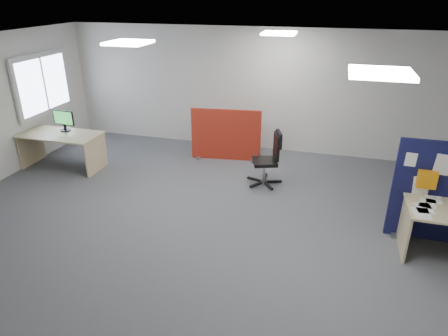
% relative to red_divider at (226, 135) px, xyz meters
% --- Properties ---
extents(floor, '(9.00, 9.00, 0.00)m').
position_rel_red_divider_xyz_m(floor, '(0.54, -2.62, -0.55)').
color(floor, '#4B4D52').
rests_on(floor, ground).
extents(ceiling, '(9.00, 7.00, 0.02)m').
position_rel_red_divider_xyz_m(ceiling, '(0.54, -2.62, 2.15)').
color(ceiling, white).
rests_on(ceiling, wall_back).
extents(wall_back, '(9.00, 0.02, 2.70)m').
position_rel_red_divider_xyz_m(wall_back, '(0.54, 0.88, 0.80)').
color(wall_back, silver).
rests_on(wall_back, floor).
extents(wall_front, '(9.00, 0.02, 2.70)m').
position_rel_red_divider_xyz_m(wall_front, '(0.54, -6.12, 0.80)').
color(wall_front, silver).
rests_on(wall_front, floor).
extents(window, '(0.06, 1.70, 1.30)m').
position_rel_red_divider_xyz_m(window, '(-3.89, -0.62, 1.00)').
color(window, white).
rests_on(window, wall_left).
extents(ceiling_lights, '(4.10, 4.10, 0.04)m').
position_rel_red_divider_xyz_m(ceiling_lights, '(0.88, -1.95, 2.12)').
color(ceiling_lights, white).
rests_on(ceiling_lights, ceiling).
extents(red_divider, '(1.49, 0.30, 1.12)m').
position_rel_red_divider_xyz_m(red_divider, '(0.00, 0.00, 0.00)').
color(red_divider, maroon).
rests_on(red_divider, floor).
extents(second_desk, '(1.61, 0.80, 0.73)m').
position_rel_red_divider_xyz_m(second_desk, '(-3.14, -1.26, 0.00)').
color(second_desk, tan).
rests_on(second_desk, floor).
extents(monitor_second, '(0.48, 0.22, 0.43)m').
position_rel_red_divider_xyz_m(monitor_second, '(-3.15, -1.10, 0.42)').
color(monitor_second, black).
rests_on(monitor_second, second_desk).
extents(office_chair, '(0.68, 0.65, 1.02)m').
position_rel_red_divider_xyz_m(office_chair, '(1.12, -0.93, 0.03)').
color(office_chair, black).
rests_on(office_chair, floor).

